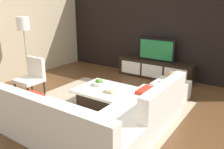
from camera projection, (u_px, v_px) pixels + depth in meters
name	position (u px, v px, depth m)	size (l,w,h in m)	color
ground_plane	(105.00, 108.00, 4.70)	(14.00, 14.00, 0.00)	brown
feature_wall_back	(162.00, 27.00, 6.41)	(6.40, 0.12, 2.80)	black
side_wall_left	(11.00, 28.00, 6.15)	(0.12, 5.20, 2.80)	#C6B28E
area_rug	(101.00, 107.00, 4.75)	(3.12, 2.62, 0.01)	tan
media_console	(155.00, 69.00, 6.51)	(2.13, 0.46, 0.50)	black
television	(156.00, 50.00, 6.35)	(1.05, 0.06, 0.61)	black
sectional_couch	(100.00, 119.00, 3.68)	(2.30, 2.41, 0.82)	white
coffee_table	(104.00, 96.00, 4.77)	(1.06, 0.94, 0.38)	black
accent_chair_near	(32.00, 75.00, 5.24)	(0.54, 0.51, 0.87)	black
floor_lamp	(23.00, 28.00, 5.67)	(0.31, 0.31, 1.72)	#A5A5AA
ottoman	(171.00, 91.00, 5.07)	(0.70, 0.70, 0.40)	white
fruit_bowl	(100.00, 83.00, 4.88)	(0.28, 0.28, 0.14)	silver
decorative_ball	(172.00, 77.00, 4.98)	(0.25, 0.25, 0.25)	#997247
book_stack	(109.00, 91.00, 4.50)	(0.21, 0.15, 0.06)	#CCB78C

